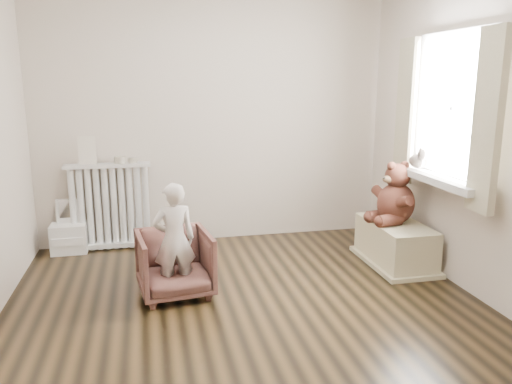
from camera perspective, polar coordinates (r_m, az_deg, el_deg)
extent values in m
cube|color=black|center=(3.81, -0.78, -13.44)|extent=(3.60, 3.60, 0.01)
cube|color=beige|center=(5.20, -4.86, 8.53)|extent=(3.60, 0.02, 2.60)
cube|color=beige|center=(1.73, 11.17, -0.17)|extent=(3.60, 0.02, 2.60)
cube|color=beige|center=(4.18, 24.26, 6.43)|extent=(0.02, 3.60, 2.60)
cube|color=white|center=(4.39, 21.69, 8.87)|extent=(0.03, 0.90, 1.10)
cube|color=silver|center=(4.41, 20.11, 1.40)|extent=(0.22, 1.10, 0.06)
cube|color=#C2BB98|center=(3.87, 24.94, 7.29)|extent=(0.06, 0.26, 1.30)
cube|color=#C2BB98|center=(4.83, 16.76, 8.78)|extent=(0.06, 0.26, 1.30)
cube|color=silver|center=(5.20, -16.29, -2.12)|extent=(0.83, 0.16, 0.87)
cube|color=beige|center=(5.10, -18.75, 4.54)|extent=(0.17, 0.01, 0.28)
cylinder|color=#A59E8C|center=(5.09, -15.27, 3.57)|extent=(0.11, 0.11, 0.07)
cylinder|color=#A59E8C|center=(5.09, -13.91, 3.53)|extent=(0.09, 0.09, 0.05)
cube|color=silver|center=(5.25, -20.66, -3.60)|extent=(0.34, 0.24, 0.53)
imported|color=brown|center=(4.03, -9.26, -8.08)|extent=(0.62, 0.64, 0.52)
imported|color=beige|center=(3.91, -9.33, -5.43)|extent=(0.35, 0.26, 0.90)
cube|color=beige|center=(4.82, 15.63, -5.63)|extent=(0.44, 0.83, 0.39)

